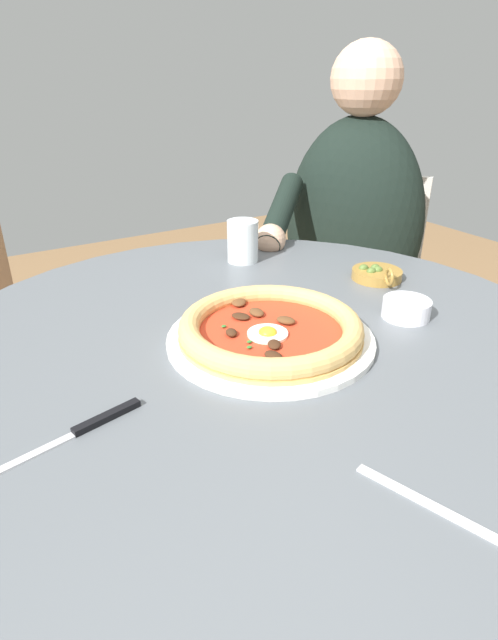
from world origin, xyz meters
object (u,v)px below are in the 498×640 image
(water_glass, at_px, (243,243))
(fork_utensil, at_px, (439,509))
(pizza_on_plate, at_px, (270,331))
(ramekin_capers, at_px, (406,308))
(steak_knife, at_px, (80,430))
(olive_pan, at_px, (377,274))
(cafe_chair_diner, at_px, (355,286))
(diner_person, at_px, (346,297))
(dining_table, at_px, (257,416))

(water_glass, relative_size, fork_utensil, 0.53)
(pizza_on_plate, bearing_deg, ramekin_capers, -10.86)
(steak_knife, bearing_deg, water_glass, 41.33)
(pizza_on_plate, relative_size, ramekin_capers, 3.98)
(water_glass, bearing_deg, olive_pan, -53.43)
(steak_knife, xyz_separation_m, cafe_chair_diner, (0.98, 0.60, -0.25))
(pizza_on_plate, bearing_deg, steak_knife, -167.59)
(pizza_on_plate, xyz_separation_m, ramekin_capers, (0.24, -0.05, -0.00))
(pizza_on_plate, relative_size, diner_person, 0.26)
(dining_table, xyz_separation_m, olive_pan, (0.33, 0.09, 0.15))
(dining_table, bearing_deg, steak_knife, -164.27)
(pizza_on_plate, height_order, olive_pan, olive_pan)
(dining_table, relative_size, diner_person, 0.86)
(steak_knife, xyz_separation_m, diner_person, (0.87, 0.52, -0.23))
(water_glass, distance_m, diner_person, 0.51)
(ramekin_capers, distance_m, olive_pan, 0.17)
(fork_utensil, height_order, diner_person, diner_person)
(olive_pan, height_order, cafe_chair_diner, cafe_chair_diner)
(water_glass, relative_size, diner_person, 0.07)
(dining_table, relative_size, steak_knife, 4.71)
(olive_pan, bearing_deg, diner_person, 54.04)
(olive_pan, distance_m, diner_person, 0.49)
(pizza_on_plate, bearing_deg, water_glass, 65.61)
(steak_knife, height_order, diner_person, diner_person)
(olive_pan, relative_size, diner_person, 0.10)
(olive_pan, height_order, diner_person, diner_person)
(pizza_on_plate, height_order, ramekin_capers, pizza_on_plate)
(dining_table, bearing_deg, diner_person, 37.02)
(pizza_on_plate, xyz_separation_m, steak_knife, (-0.30, -0.07, -0.02))
(fork_utensil, distance_m, diner_person, 1.04)
(cafe_chair_diner, bearing_deg, ramekin_capers, -127.48)
(fork_utensil, bearing_deg, water_glass, 73.91)
(fork_utensil, bearing_deg, diner_person, 52.56)
(dining_table, distance_m, diner_person, 0.73)
(dining_table, distance_m, fork_utensil, 0.39)
(ramekin_capers, xyz_separation_m, cafe_chair_diner, (0.44, 0.58, -0.26))
(water_glass, xyz_separation_m, fork_utensil, (-0.20, -0.68, -0.04))
(dining_table, bearing_deg, olive_pan, 15.12)
(water_glass, distance_m, fork_utensil, 0.71)
(steak_knife, height_order, fork_utensil, steak_knife)
(steak_knife, distance_m, ramekin_capers, 0.53)
(water_glass, relative_size, olive_pan, 0.74)
(cafe_chair_diner, bearing_deg, steak_knife, -148.47)
(water_glass, bearing_deg, fork_utensil, -106.09)
(steak_knife, height_order, cafe_chair_diner, cafe_chair_diner)
(diner_person, bearing_deg, fork_utensil, -127.44)
(dining_table, relative_size, olive_pan, 8.76)
(dining_table, height_order, pizza_on_plate, pizza_on_plate)
(olive_pan, bearing_deg, fork_utensil, -128.55)
(cafe_chair_diner, bearing_deg, water_glass, -158.71)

